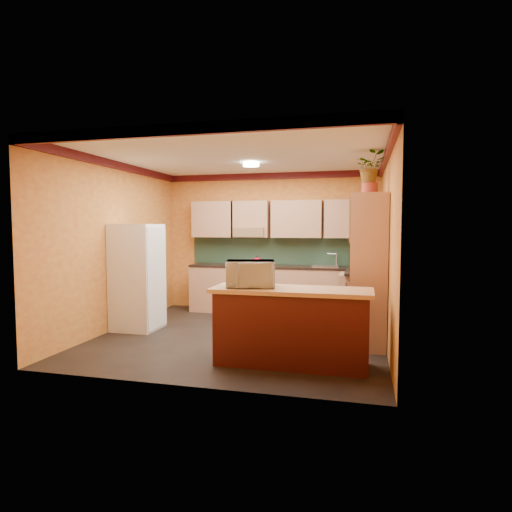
% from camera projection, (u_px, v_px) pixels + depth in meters
% --- Properties ---
extents(room_shell, '(4.24, 4.24, 2.72)m').
position_uv_depth(room_shell, '(247.00, 199.00, 6.61)').
color(room_shell, black).
rests_on(room_shell, ground).
extents(base_cabinets_back, '(3.65, 0.60, 0.88)m').
position_uv_depth(base_cabinets_back, '(284.00, 291.00, 8.12)').
color(base_cabinets_back, tan).
rests_on(base_cabinets_back, ground).
extents(countertop_back, '(3.65, 0.62, 0.04)m').
position_uv_depth(countertop_back, '(285.00, 267.00, 8.09)').
color(countertop_back, black).
rests_on(countertop_back, base_cabinets_back).
extents(stove, '(0.58, 0.58, 0.91)m').
position_uv_depth(stove, '(253.00, 289.00, 8.27)').
color(stove, black).
rests_on(stove, ground).
extents(kettle, '(0.18, 0.18, 0.18)m').
position_uv_depth(kettle, '(257.00, 261.00, 8.16)').
color(kettle, '#B90C24').
rests_on(kettle, stove).
extents(sink, '(0.48, 0.40, 0.03)m').
position_uv_depth(sink, '(326.00, 266.00, 7.90)').
color(sink, silver).
rests_on(sink, countertop_back).
extents(base_cabinets_right, '(0.60, 0.80, 0.88)m').
position_uv_depth(base_cabinets_right, '(364.00, 300.00, 7.06)').
color(base_cabinets_right, tan).
rests_on(base_cabinets_right, ground).
extents(countertop_right, '(0.62, 0.80, 0.04)m').
position_uv_depth(countertop_right, '(364.00, 273.00, 7.03)').
color(countertop_right, black).
rests_on(countertop_right, base_cabinets_right).
extents(fridge, '(0.68, 0.66, 1.70)m').
position_uv_depth(fridge, '(137.00, 277.00, 6.88)').
color(fridge, white).
rests_on(fridge, ground).
extents(pantry, '(0.48, 0.90, 2.10)m').
position_uv_depth(pantry, '(368.00, 271.00, 5.93)').
color(pantry, tan).
rests_on(pantry, ground).
extents(fern_pot, '(0.22, 0.22, 0.16)m').
position_uv_depth(fern_pot, '(370.00, 189.00, 5.90)').
color(fern_pot, '#9A3425').
rests_on(fern_pot, pantry).
extents(fern, '(0.43, 0.39, 0.43)m').
position_uv_depth(fern, '(370.00, 167.00, 5.88)').
color(fern, tan).
rests_on(fern, fern_pot).
extents(breakfast_bar, '(1.80, 0.55, 0.88)m').
position_uv_depth(breakfast_bar, '(291.00, 329.00, 5.11)').
color(breakfast_bar, '#451410').
rests_on(breakfast_bar, ground).
extents(bar_top, '(1.90, 0.65, 0.05)m').
position_uv_depth(bar_top, '(291.00, 290.00, 5.08)').
color(bar_top, tan).
rests_on(bar_top, breakfast_bar).
extents(microwave, '(0.66, 0.52, 0.32)m').
position_uv_depth(microwave, '(250.00, 274.00, 5.19)').
color(microwave, white).
rests_on(microwave, bar_top).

